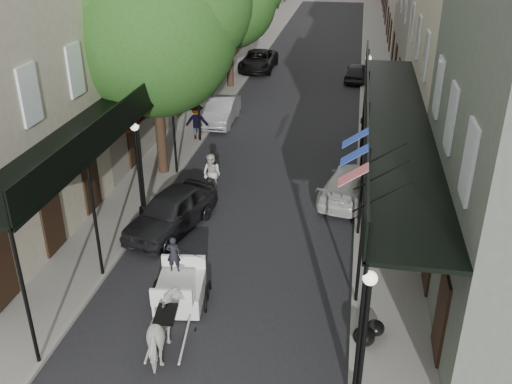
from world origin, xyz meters
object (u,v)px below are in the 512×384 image
at_px(pedestrian_sidewalk_left, 197,121).
at_px(car_left_mid, 221,111).
at_px(lamppost_left, 139,168).
at_px(pedestrian_sidewalk_right, 402,239).
at_px(lamppost_right_far, 366,89).
at_px(horse, 166,329).
at_px(car_left_near, 171,211).
at_px(carriage, 181,268).
at_px(car_right_near, 350,184).
at_px(pedestrian_walking, 212,174).
at_px(car_right_far, 357,72).
at_px(tree_near, 163,24).
at_px(lamppost_right_near, 364,339).
at_px(car_left_far, 258,61).

relative_size(pedestrian_sidewalk_left, car_left_mid, 0.44).
height_order(lamppost_left, pedestrian_sidewalk_right, lamppost_left).
relative_size(lamppost_right_far, horse, 1.99).
distance_m(pedestrian_sidewalk_right, car_left_near, 8.18).
bearing_deg(carriage, car_right_near, 50.34).
relative_size(pedestrian_walking, pedestrian_sidewalk_right, 0.99).
xyz_separation_m(car_left_near, car_right_far, (6.34, 21.77, -0.13)).
distance_m(pedestrian_sidewalk_right, car_right_near, 4.98).
relative_size(horse, pedestrian_walking, 1.09).
bearing_deg(carriage, tree_near, 101.68).
relative_size(horse, car_right_far, 0.51).
distance_m(lamppost_right_near, pedestrian_sidewalk_left, 18.26).
bearing_deg(pedestrian_sidewalk_left, carriage, 95.55).
bearing_deg(tree_near, pedestrian_sidewalk_right, -31.28).
bearing_deg(car_right_far, carriage, 85.77).
xyz_separation_m(carriage, pedestrian_walking, (-0.82, 7.06, -0.17)).
height_order(pedestrian_walking, car_right_near, pedestrian_walking).
bearing_deg(car_left_far, lamppost_right_near, -75.46).
distance_m(lamppost_right_far, carriage, 17.41).
bearing_deg(pedestrian_sidewalk_right, lamppost_right_far, 27.57).
bearing_deg(car_left_mid, car_right_far, 53.71).
relative_size(car_left_far, car_right_near, 1.14).
bearing_deg(lamppost_left, lamppost_right_far, 55.65).
xyz_separation_m(lamppost_right_far, car_right_near, (-0.50, -9.00, -1.41)).
bearing_deg(car_left_mid, pedestrian_sidewalk_left, -102.50).
bearing_deg(horse, lamppost_right_near, 161.23).
distance_m(lamppost_right_near, car_right_far, 29.13).
bearing_deg(car_left_far, car_right_near, -69.57).
height_order(pedestrian_sidewalk_left, car_right_far, pedestrian_sidewalk_left).
xyz_separation_m(lamppost_left, car_right_near, (7.70, 3.00, -1.41)).
height_order(lamppost_right_near, pedestrian_sidewalk_left, lamppost_right_near).
xyz_separation_m(tree_near, car_left_far, (0.63, 18.70, -5.79)).
distance_m(lamppost_right_far, horse, 19.68).
relative_size(horse, carriage, 0.71).
xyz_separation_m(lamppost_right_far, car_left_far, (-7.67, 10.88, -1.35)).
bearing_deg(car_left_mid, pedestrian_sidewalk_right, -55.36).
xyz_separation_m(pedestrian_sidewalk_right, car_right_far, (-1.78, 22.74, -0.37)).
bearing_deg(lamppost_left, horse, -65.18).
distance_m(carriage, car_left_near, 4.20).
height_order(horse, pedestrian_walking, pedestrian_walking).
relative_size(car_left_far, car_right_far, 1.39).
xyz_separation_m(lamppost_right_near, pedestrian_walking, (-6.10, 10.50, -1.19)).
relative_size(pedestrian_walking, car_right_far, 0.47).
distance_m(tree_near, lamppost_right_near, 15.39).
bearing_deg(pedestrian_walking, lamppost_right_near, -36.94).
bearing_deg(car_left_far, lamppost_left, -90.74).
bearing_deg(pedestrian_sidewalk_left, lamppost_right_near, 109.34).
bearing_deg(car_left_mid, lamppost_right_far, 6.26).
bearing_deg(tree_near, pedestrian_sidewalk_left, 90.04).
xyz_separation_m(horse, car_right_far, (4.46, 28.10, -0.17)).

